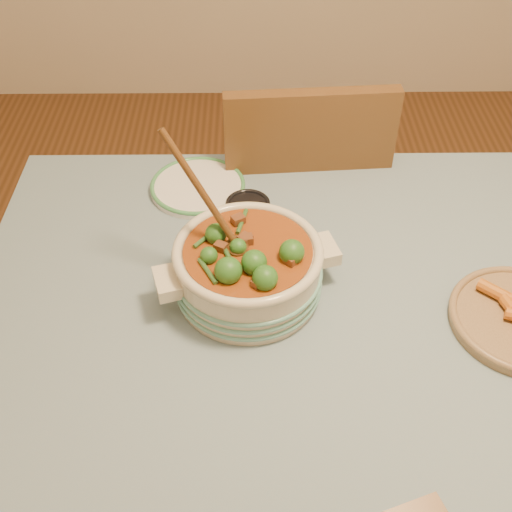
% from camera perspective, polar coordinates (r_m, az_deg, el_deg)
% --- Properties ---
extents(floor, '(4.50, 4.50, 0.00)m').
position_cam_1_polar(floor, '(2.07, 5.82, -17.67)').
color(floor, '#4F2E16').
rests_on(floor, ground).
extents(dining_table, '(1.68, 1.08, 0.76)m').
position_cam_1_polar(dining_table, '(1.52, 7.58, -5.44)').
color(dining_table, brown).
rests_on(dining_table, floor).
extents(stew_casserole, '(0.41, 0.39, 0.38)m').
position_cam_1_polar(stew_casserole, '(1.38, -0.74, -0.83)').
color(stew_casserole, beige).
rests_on(stew_casserole, dining_table).
extents(white_plate, '(0.26, 0.26, 0.02)m').
position_cam_1_polar(white_plate, '(1.72, -5.19, 6.20)').
color(white_plate, silver).
rests_on(white_plate, dining_table).
extents(condiment_bowl, '(0.12, 0.12, 0.06)m').
position_cam_1_polar(condiment_bowl, '(1.60, -0.73, 4.12)').
color(condiment_bowl, black).
rests_on(condiment_bowl, dining_table).
extents(chair_far, '(0.49, 0.49, 0.99)m').
position_cam_1_polar(chair_far, '(2.02, 3.89, 5.31)').
color(chair_far, brown).
rests_on(chair_far, floor).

